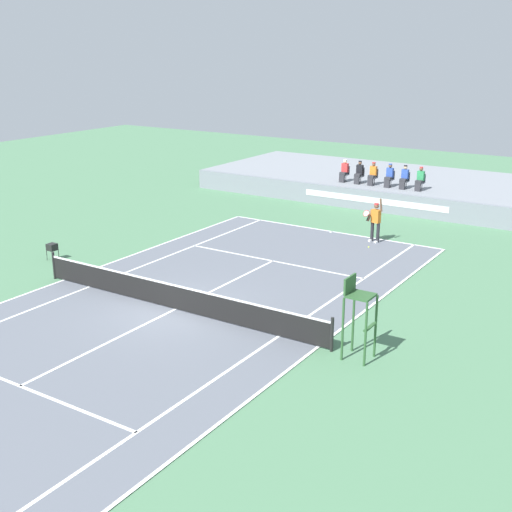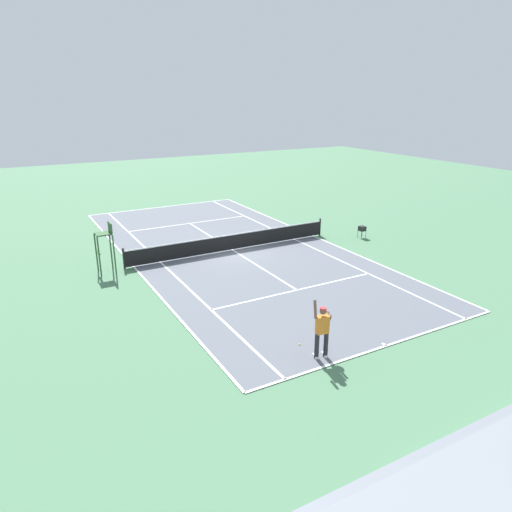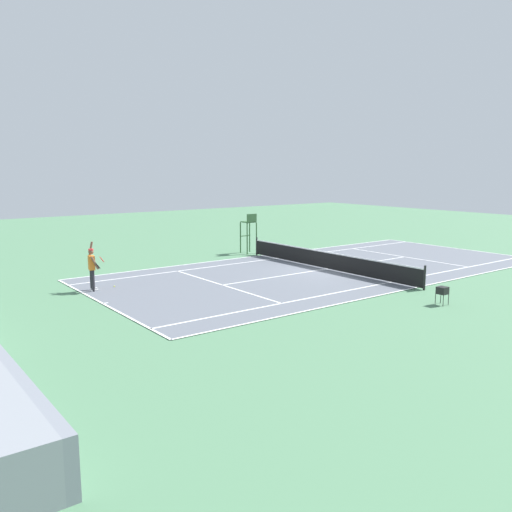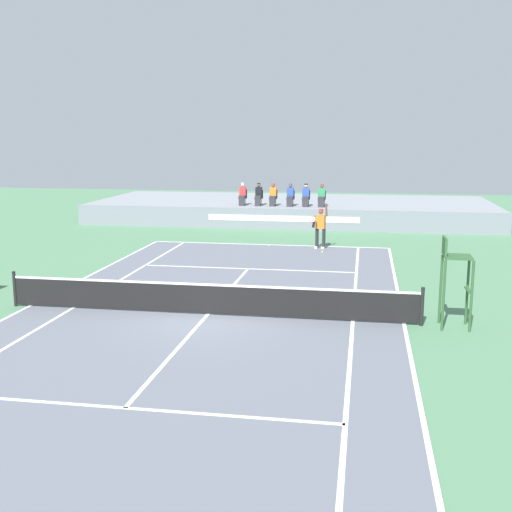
# 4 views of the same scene
# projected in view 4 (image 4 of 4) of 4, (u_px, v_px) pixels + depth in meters

# --- Properties ---
(ground_plane) EXTENTS (80.00, 80.00, 0.00)m
(ground_plane) POSITION_uv_depth(u_px,v_px,m) (208.00, 315.00, 18.14)
(ground_plane) COLOR #4C7A56
(court) EXTENTS (11.08, 23.88, 0.03)m
(court) POSITION_uv_depth(u_px,v_px,m) (208.00, 315.00, 18.14)
(court) COLOR slate
(court) RESTS_ON ground
(net) EXTENTS (11.98, 0.10, 1.07)m
(net) POSITION_uv_depth(u_px,v_px,m) (207.00, 298.00, 18.05)
(net) COLOR black
(net) RESTS_ON ground
(barrier_wall) EXTENTS (23.51, 0.25, 1.13)m
(barrier_wall) POSITION_uv_depth(u_px,v_px,m) (283.00, 219.00, 34.39)
(barrier_wall) COLOR gray
(barrier_wall) RESTS_ON ground
(bleacher_platform) EXTENTS (23.51, 9.11, 1.13)m
(bleacher_platform) POSITION_uv_depth(u_px,v_px,m) (293.00, 209.00, 38.92)
(bleacher_platform) COLOR gray
(bleacher_platform) RESTS_ON ground
(spectator_seated_0) EXTENTS (0.44, 0.60, 1.27)m
(spectator_seated_0) POSITION_uv_depth(u_px,v_px,m) (242.00, 195.00, 35.93)
(spectator_seated_0) COLOR #474C56
(spectator_seated_0) RESTS_ON bleacher_platform
(spectator_seated_1) EXTENTS (0.44, 0.60, 1.27)m
(spectator_seated_1) POSITION_uv_depth(u_px,v_px,m) (259.00, 195.00, 35.78)
(spectator_seated_1) COLOR #474C56
(spectator_seated_1) RESTS_ON bleacher_platform
(spectator_seated_2) EXTENTS (0.44, 0.60, 1.27)m
(spectator_seated_2) POSITION_uv_depth(u_px,v_px,m) (273.00, 195.00, 35.64)
(spectator_seated_2) COLOR #474C56
(spectator_seated_2) RESTS_ON bleacher_platform
(spectator_seated_3) EXTENTS (0.44, 0.60, 1.27)m
(spectator_seated_3) POSITION_uv_depth(u_px,v_px,m) (290.00, 195.00, 35.48)
(spectator_seated_3) COLOR #474C56
(spectator_seated_3) RESTS_ON bleacher_platform
(spectator_seated_4) EXTENTS (0.44, 0.60, 1.27)m
(spectator_seated_4) POSITION_uv_depth(u_px,v_px,m) (306.00, 196.00, 35.33)
(spectator_seated_4) COLOR #474C56
(spectator_seated_4) RESTS_ON bleacher_platform
(spectator_seated_5) EXTENTS (0.44, 0.60, 1.27)m
(spectator_seated_5) POSITION_uv_depth(u_px,v_px,m) (322.00, 196.00, 35.19)
(spectator_seated_5) COLOR #474C56
(spectator_seated_5) RESTS_ON bleacher_platform
(tennis_player) EXTENTS (0.82, 0.61, 2.08)m
(tennis_player) POSITION_uv_depth(u_px,v_px,m) (320.00, 227.00, 28.57)
(tennis_player) COLOR #232328
(tennis_player) RESTS_ON ground
(tennis_ball) EXTENTS (0.07, 0.07, 0.07)m
(tennis_ball) POSITION_uv_depth(u_px,v_px,m) (322.00, 252.00, 27.76)
(tennis_ball) COLOR #D1E533
(tennis_ball) RESTS_ON ground
(umpire_chair) EXTENTS (0.77, 0.77, 2.44)m
(umpire_chair) POSITION_uv_depth(u_px,v_px,m) (454.00, 271.00, 16.74)
(umpire_chair) COLOR #2D562D
(umpire_chair) RESTS_ON ground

